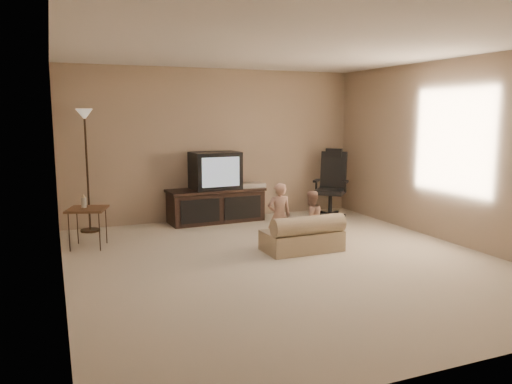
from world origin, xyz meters
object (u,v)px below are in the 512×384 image
Objects in this scene: toddler_left at (279,216)px; side_table at (87,209)px; toddler_right at (311,219)px; floor_lamp at (86,143)px; child_sofa at (304,236)px; office_chair at (331,192)px; tv_stand at (216,193)px.

side_table is at bearing -15.60° from toddler_left.
floor_lamp is at bearing -46.40° from toddler_right.
side_table is 0.71× the size of child_sofa.
office_chair is at bearing -129.89° from toddler_left.
side_table reaches higher than child_sofa.
floor_lamp reaches higher than side_table.
floor_lamp reaches higher than child_sofa.
floor_lamp is 1.82× the size of child_sofa.
child_sofa is at bearing -86.99° from office_chair.
toddler_left is (2.24, -1.96, -0.90)m from floor_lamp.
side_table is 0.39× the size of floor_lamp.
office_chair is 1.16× the size of child_sofa.
tv_stand is at bearing 23.60° from side_table.
tv_stand is 2.01m from office_chair.
side_table is at bearing -158.88° from tv_stand.
child_sofa is at bearing 141.35° from toddler_left.
child_sofa is (2.48, -2.21, -1.14)m from floor_lamp.
child_sofa is (0.49, -2.17, -0.28)m from tv_stand.
tv_stand is at bearing 101.77° from child_sofa.
toddler_left is (-0.23, 0.25, 0.24)m from child_sofa.
toddler_left is at bearing 132.58° from child_sofa.
toddler_right is at bearing -22.48° from side_table.
side_table is at bearing -30.70° from toddler_right.
side_table is 2.87m from child_sofa.
tv_stand is 2.17m from floor_lamp.
office_chair reaches higher than toddler_left.
floor_lamp is (-3.97, 0.40, 0.92)m from office_chair.
child_sofa is at bearing 28.44° from toddler_right.
side_table is 0.94× the size of toddler_right.
tv_stand reaches higher than toddler_right.
floor_lamp is 3.51m from child_sofa.
floor_lamp is at bearing -33.31° from toddler_left.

